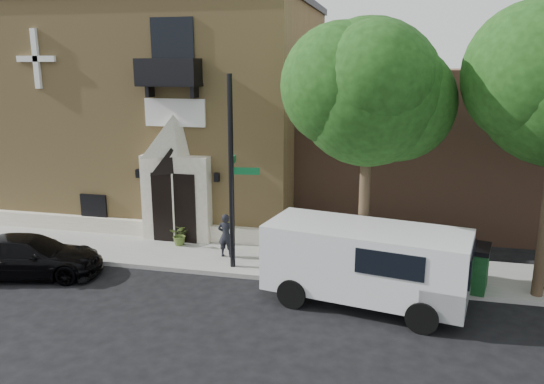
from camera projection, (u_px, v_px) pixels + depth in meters
The scene contains 12 objects.
ground at pixel (174, 272), 17.27m from camera, with size 120.00×120.00×0.00m, color black.
sidewalk at pixel (218, 257), 18.45m from camera, with size 42.00×3.00×0.15m, color gray.
church at pixel (179, 108), 24.37m from camera, with size 12.20×11.01×9.30m.
neighbour_building at pixel (521, 147), 22.38m from camera, with size 18.00×8.00×6.40m, color brown.
street_tree_left at pixel (369, 91), 14.88m from camera, with size 4.97×4.38×7.77m.
black_sedan at pixel (29, 256), 16.83m from camera, with size 1.84×4.54×1.32m, color black.
cargo_van at pixel (373, 263), 14.64m from camera, with size 5.83×3.20×2.25m.
street_sign at pixel (232, 173), 16.66m from camera, with size 1.04×0.98×6.18m.
fire_hydrant at pixel (387, 272), 15.82m from camera, with size 0.49×0.39×0.86m.
dumpster at pixel (452, 264), 15.77m from camera, with size 2.23×1.57×1.33m.
planter at pixel (180, 235), 19.34m from camera, with size 0.70×0.61×0.78m, color #4D6428.
pedestrian_near at pixel (226, 235), 18.09m from camera, with size 0.55×0.36×1.52m, color black.
Camera 1 is at (6.80, -15.02, 6.60)m, focal length 35.00 mm.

